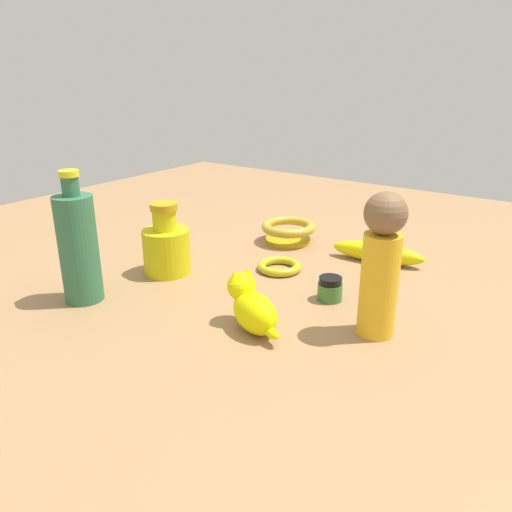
# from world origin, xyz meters

# --- Properties ---
(ground) EXTENTS (2.00, 2.00, 0.00)m
(ground) POSITION_xyz_m (0.00, 0.00, 0.00)
(ground) COLOR #936D47
(cat_figurine) EXTENTS (0.09, 0.13, 0.09)m
(cat_figurine) POSITION_xyz_m (0.14, 0.09, 0.04)
(cat_figurine) COLOR #E8E205
(cat_figurine) RESTS_ON ground
(bottle_short) EXTENTS (0.10, 0.10, 0.15)m
(bottle_short) POSITION_xyz_m (0.04, -0.19, 0.06)
(bottle_short) COLOR gold
(bottle_short) RESTS_ON ground
(bangle) EXTENTS (0.09, 0.09, 0.02)m
(bangle) POSITION_xyz_m (-0.10, -0.01, 0.01)
(bangle) COLOR gold
(bangle) RESTS_ON ground
(nail_polish_jar) EXTENTS (0.05, 0.05, 0.04)m
(nail_polish_jar) POSITION_xyz_m (-0.03, 0.14, 0.02)
(nail_polish_jar) COLOR #356D31
(nail_polish_jar) RESTS_ON ground
(person_figure_adult) EXTENTS (0.08, 0.08, 0.23)m
(person_figure_adult) POSITION_xyz_m (0.03, 0.26, 0.12)
(person_figure_adult) COLOR gold
(person_figure_adult) RESTS_ON ground
(bottle_tall) EXTENTS (0.07, 0.07, 0.24)m
(bottle_tall) POSITION_xyz_m (0.22, -0.22, 0.10)
(bottle_tall) COLOR #2E6845
(bottle_tall) RESTS_ON ground
(banana) EXTENTS (0.07, 0.20, 0.04)m
(banana) POSITION_xyz_m (-0.26, 0.14, 0.02)
(banana) COLOR #D6CC0B
(banana) RESTS_ON ground
(bowl) EXTENTS (0.13, 0.13, 0.05)m
(bowl) POSITION_xyz_m (-0.26, -0.09, 0.03)
(bowl) COLOR #B99210
(bowl) RESTS_ON ground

